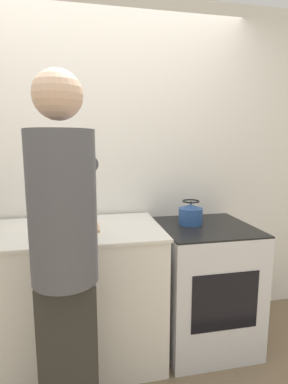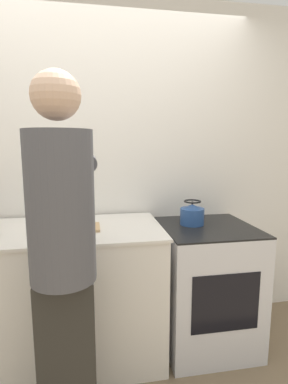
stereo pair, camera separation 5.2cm
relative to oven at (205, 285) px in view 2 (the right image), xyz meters
The scene contains 7 objects.
wall_back 1.26m from the oven, 152.81° to the left, with size 8.00×0.05×2.60m.
counter 1.18m from the oven, behind, with size 1.64×0.72×0.94m.
oven is the anchor object (origin of this frame).
person 1.25m from the oven, 149.48° to the right, with size 0.35×0.59×1.82m.
cutting_board 1.10m from the oven, behind, with size 0.40×0.20×0.02m.
knife 1.14m from the oven, behind, with size 0.23×0.15×0.01m.
kettle 0.54m from the oven, 146.49° to the left, with size 0.18×0.18×0.18m.
Camera 2 is at (0.00, -1.65, 1.50)m, focal length 28.00 mm.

